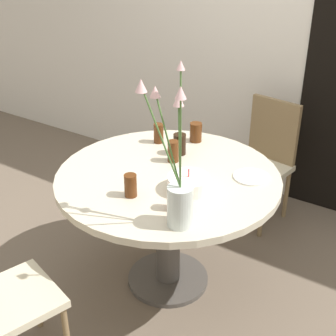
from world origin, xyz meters
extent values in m
plane|color=#6B5B4C|center=(0.00, 0.00, 0.00)|extent=(16.00, 16.00, 0.00)
cube|color=silver|center=(0.00, 1.42, 1.30)|extent=(8.00, 0.05, 2.60)
cylinder|color=beige|center=(0.00, 0.00, 0.74)|extent=(1.25, 1.25, 0.04)
cylinder|color=#4C4742|center=(0.00, 0.00, 0.37)|extent=(0.15, 0.15, 0.69)
cylinder|color=#4C4742|center=(0.00, 0.00, 0.01)|extent=(0.50, 0.50, 0.03)
cube|color=beige|center=(0.15, 0.95, 0.42)|extent=(0.46, 0.46, 0.04)
cube|color=olive|center=(0.18, 1.13, 0.67)|extent=(0.38, 0.10, 0.46)
cylinder|color=olive|center=(-0.04, 0.81, 0.20)|extent=(0.03, 0.03, 0.40)
cylinder|color=olive|center=(0.29, 0.75, 0.20)|extent=(0.03, 0.03, 0.40)
cylinder|color=olive|center=(0.01, 1.14, 0.20)|extent=(0.03, 0.03, 0.40)
cylinder|color=olive|center=(0.35, 1.09, 0.20)|extent=(0.03, 0.03, 0.40)
cube|color=beige|center=(-0.28, -0.92, 0.42)|extent=(0.50, 0.50, 0.04)
cylinder|color=olive|center=(-0.07, -0.81, 0.20)|extent=(0.03, 0.03, 0.40)
cylinder|color=olive|center=(-0.39, -0.71, 0.20)|extent=(0.03, 0.03, 0.40)
cylinder|color=white|center=(0.18, -0.08, 0.80)|extent=(0.22, 0.22, 0.08)
cylinder|color=#E54C4C|center=(0.18, -0.08, 0.86)|extent=(0.01, 0.01, 0.04)
cylinder|color=silver|center=(0.31, -0.38, 0.86)|extent=(0.12, 0.12, 0.20)
cylinder|color=#4C7538|center=(0.33, -0.41, 1.19)|extent=(0.05, 0.08, 0.47)
cone|color=beige|center=(0.35, -0.45, 1.43)|extent=(0.05, 0.05, 0.05)
cylinder|color=#4C7538|center=(0.24, -0.36, 1.16)|extent=(0.16, 0.04, 0.41)
cone|color=beige|center=(0.16, -0.34, 1.37)|extent=(0.05, 0.05, 0.05)
cylinder|color=#4C7538|center=(0.29, -0.34, 1.22)|extent=(0.06, 0.08, 0.53)
cone|color=beige|center=(0.26, -0.31, 1.49)|extent=(0.04, 0.04, 0.04)
cylinder|color=#4C7538|center=(0.23, -0.40, 1.18)|extent=(0.18, 0.05, 0.45)
cone|color=beige|center=(0.14, -0.42, 1.41)|extent=(0.05, 0.05, 0.06)
cylinder|color=#4C7538|center=(0.29, -0.35, 1.15)|extent=(0.05, 0.05, 0.39)
cone|color=beige|center=(0.27, -0.33, 1.34)|extent=(0.05, 0.05, 0.05)
cylinder|color=white|center=(0.40, 0.22, 0.76)|extent=(0.20, 0.20, 0.01)
cylinder|color=black|center=(-0.09, 0.26, 0.82)|extent=(0.08, 0.08, 0.13)
cylinder|color=#51280F|center=(-0.03, -0.30, 0.82)|extent=(0.07, 0.07, 0.12)
cylinder|color=#51280F|center=(-0.28, 0.33, 0.82)|extent=(0.06, 0.06, 0.12)
cylinder|color=#51280F|center=(-0.10, 0.47, 0.82)|extent=(0.08, 0.08, 0.12)
cylinder|color=#51280F|center=(-0.06, 0.15, 0.82)|extent=(0.07, 0.07, 0.13)
cylinder|color=maroon|center=(0.21, -0.28, 0.81)|extent=(0.06, 0.06, 0.10)
camera|label=1|loc=(1.25, -1.91, 2.00)|focal=50.00mm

